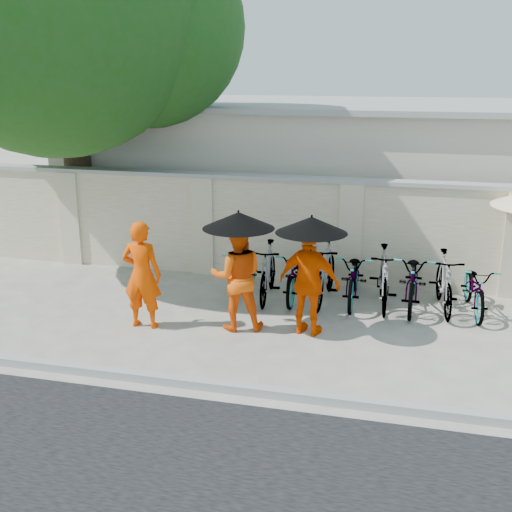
# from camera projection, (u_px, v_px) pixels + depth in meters

# --- Properties ---
(ground) EXTENTS (80.00, 80.00, 0.00)m
(ground) POSITION_uv_depth(u_px,v_px,m) (203.00, 335.00, 10.29)
(ground) COLOR #B4AF9C
(kerb) EXTENTS (40.00, 0.16, 0.12)m
(kerb) POSITION_uv_depth(u_px,v_px,m) (163.00, 379.00, 8.69)
(kerb) COLOR #989898
(kerb) RESTS_ON ground
(compound_wall) EXTENTS (20.00, 0.30, 2.00)m
(compound_wall) POSITION_uv_depth(u_px,v_px,m) (301.00, 231.00, 12.75)
(compound_wall) COLOR beige
(compound_wall) RESTS_ON ground
(building_behind) EXTENTS (14.00, 6.00, 3.20)m
(building_behind) POSITION_uv_depth(u_px,v_px,m) (368.00, 173.00, 15.88)
(building_behind) COLOR beige
(building_behind) RESTS_ON ground
(shade_tree) EXTENTS (6.70, 6.20, 8.20)m
(shade_tree) POSITION_uv_depth(u_px,v_px,m) (67.00, 15.00, 12.46)
(shade_tree) COLOR brown
(shade_tree) RESTS_ON ground
(monk_left) EXTENTS (0.66, 0.44, 1.79)m
(monk_left) POSITION_uv_depth(u_px,v_px,m) (142.00, 275.00, 10.39)
(monk_left) COLOR #FF4700
(monk_left) RESTS_ON ground
(monk_center) EXTENTS (1.02, 0.89, 1.78)m
(monk_center) POSITION_uv_depth(u_px,v_px,m) (237.00, 277.00, 10.31)
(monk_center) COLOR #FF580A
(monk_center) RESTS_ON ground
(parasol_center) EXTENTS (1.14, 1.14, 0.96)m
(parasol_center) POSITION_uv_depth(u_px,v_px,m) (238.00, 220.00, 9.96)
(parasol_center) COLOR black
(parasol_center) RESTS_ON ground
(monk_right) EXTENTS (1.09, 0.66, 1.74)m
(monk_right) POSITION_uv_depth(u_px,v_px,m) (310.00, 282.00, 10.09)
(monk_right) COLOR #FA4F00
(monk_right) RESTS_ON ground
(parasol_right) EXTENTS (1.11, 1.11, 0.96)m
(parasol_right) POSITION_uv_depth(u_px,v_px,m) (311.00, 225.00, 9.74)
(parasol_right) COLOR black
(parasol_right) RESTS_ON ground
(bike_0) EXTENTS (0.61, 1.65, 0.86)m
(bike_0) POSITION_uv_depth(u_px,v_px,m) (244.00, 271.00, 12.10)
(bike_0) COLOR gray
(bike_0) RESTS_ON ground
(bike_1) EXTENTS (0.64, 1.79, 1.05)m
(bike_1) POSITION_uv_depth(u_px,v_px,m) (268.00, 272.00, 11.74)
(bike_1) COLOR gray
(bike_1) RESTS_ON ground
(bike_2) EXTENTS (0.63, 1.78, 0.93)m
(bike_2) POSITION_uv_depth(u_px,v_px,m) (297.00, 274.00, 11.80)
(bike_2) COLOR gray
(bike_2) RESTS_ON ground
(bike_3) EXTENTS (0.60, 1.90, 1.13)m
(bike_3) POSITION_uv_depth(u_px,v_px,m) (325.00, 272.00, 11.59)
(bike_3) COLOR gray
(bike_3) RESTS_ON ground
(bike_4) EXTENTS (0.69, 1.87, 0.97)m
(bike_4) POSITION_uv_depth(u_px,v_px,m) (355.00, 277.00, 11.59)
(bike_4) COLOR gray
(bike_4) RESTS_ON ground
(bike_5) EXTENTS (0.68, 1.83, 1.08)m
(bike_5) POSITION_uv_depth(u_px,v_px,m) (384.00, 278.00, 11.36)
(bike_5) COLOR gray
(bike_5) RESTS_ON ground
(bike_6) EXTENTS (0.73, 1.98, 1.03)m
(bike_6) POSITION_uv_depth(u_px,v_px,m) (414.00, 279.00, 11.35)
(bike_6) COLOR gray
(bike_6) RESTS_ON ground
(bike_7) EXTENTS (0.67, 1.78, 1.04)m
(bike_7) POSITION_uv_depth(u_px,v_px,m) (444.00, 282.00, 11.19)
(bike_7) COLOR gray
(bike_7) RESTS_ON ground
(bike_8) EXTENTS (0.76, 1.76, 0.90)m
(bike_8) POSITION_uv_depth(u_px,v_px,m) (475.00, 288.00, 11.09)
(bike_8) COLOR gray
(bike_8) RESTS_ON ground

